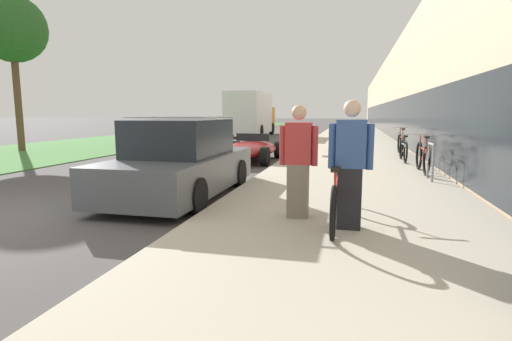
# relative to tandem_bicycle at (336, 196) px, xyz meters

# --- Properties ---
(sidewalk_slab) EXTENTS (4.48, 70.00, 0.11)m
(sidewalk_slab) POSITION_rel_tandem_bicycle_xyz_m (0.18, 19.95, -0.42)
(sidewalk_slab) COLOR #B2AA99
(sidewalk_slab) RESTS_ON ground
(storefront_facade) EXTENTS (10.01, 70.00, 5.61)m
(storefront_facade) POSITION_rel_tandem_bicycle_xyz_m (7.45, 27.95, 2.33)
(storefront_facade) COLOR tan
(storefront_facade) RESTS_ON ground
(lawn_strip) EXTENTS (7.78, 70.00, 0.03)m
(lawn_strip) POSITION_rel_tandem_bicycle_xyz_m (-12.67, 23.95, -0.46)
(lawn_strip) COLOR #3D7533
(lawn_strip) RESTS_ON ground
(tandem_bicycle) EXTENTS (0.52, 2.49, 0.85)m
(tandem_bicycle) POSITION_rel_tandem_bicycle_xyz_m (0.00, 0.00, 0.00)
(tandem_bicycle) COLOR black
(tandem_bicycle) RESTS_ON sidewalk_slab
(person_rider) EXTENTS (0.57, 0.22, 1.69)m
(person_rider) POSITION_rel_tandem_bicycle_xyz_m (0.18, -0.31, 0.48)
(person_rider) COLOR black
(person_rider) RESTS_ON sidewalk_slab
(person_bystander) EXTENTS (0.55, 0.22, 1.63)m
(person_bystander) POSITION_rel_tandem_bicycle_xyz_m (-0.55, 0.09, 0.45)
(person_bystander) COLOR #756B5B
(person_bystander) RESTS_ON sidewalk_slab
(bike_rack_hoop) EXTENTS (0.05, 0.60, 0.84)m
(bike_rack_hoop) POSITION_rel_tandem_bicycle_xyz_m (1.94, 4.05, 0.15)
(bike_rack_hoop) COLOR gray
(bike_rack_hoop) RESTS_ON sidewalk_slab
(cruiser_bike_nearest) EXTENTS (0.52, 1.91, 0.96)m
(cruiser_bike_nearest) POSITION_rel_tandem_bicycle_xyz_m (1.96, 5.24, 0.04)
(cruiser_bike_nearest) COLOR black
(cruiser_bike_nearest) RESTS_ON sidewalk_slab
(cruiser_bike_middle) EXTENTS (0.52, 1.77, 0.84)m
(cruiser_bike_middle) POSITION_rel_tandem_bicycle_xyz_m (1.78, 7.70, -0.01)
(cruiser_bike_middle) COLOR black
(cruiser_bike_middle) RESTS_ON sidewalk_slab
(cruiser_bike_farthest) EXTENTS (0.52, 1.92, 0.98)m
(cruiser_bike_farthest) POSITION_rel_tandem_bicycle_xyz_m (1.95, 9.86, 0.04)
(cruiser_bike_farthest) COLOR black
(cruiser_bike_farthest) RESTS_ON sidewalk_slab
(parked_sedan_curbside) EXTENTS (1.85, 4.17, 1.57)m
(parked_sedan_curbside) POSITION_rel_tandem_bicycle_xyz_m (-3.04, 1.55, 0.20)
(parked_sedan_curbside) COLOR #4C5156
(parked_sedan_curbside) RESTS_ON ground
(vintage_roadster_curbside) EXTENTS (1.80, 3.94, 0.91)m
(vintage_roadster_curbside) POSITION_rel_tandem_bicycle_xyz_m (-3.18, 7.44, -0.08)
(vintage_roadster_curbside) COLOR maroon
(vintage_roadster_curbside) RESTS_ON ground
(moving_truck) EXTENTS (2.33, 6.65, 3.01)m
(moving_truck) POSITION_rel_tandem_bicycle_xyz_m (-6.80, 21.93, 1.04)
(moving_truck) COLOR orange
(moving_truck) RESTS_ON ground
(street_tree_near) EXTENTS (2.74, 2.74, 6.44)m
(street_tree_near) POSITION_rel_tandem_bicycle_xyz_m (-13.57, 8.63, 4.55)
(street_tree_near) COLOR brown
(street_tree_near) RESTS_ON ground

